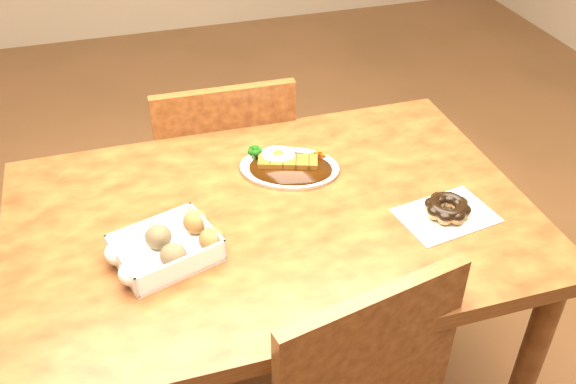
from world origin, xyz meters
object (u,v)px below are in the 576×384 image
object	(u,v)px
katsu_curry_plate	(288,165)
pon_de_ring	(447,209)
table	(273,246)
donut_box	(166,247)
chair_far	(223,182)

from	to	relation	value
katsu_curry_plate	pon_de_ring	world-z (taller)	katsu_curry_plate
table	donut_box	world-z (taller)	donut_box
donut_box	pon_de_ring	bearing A→B (deg)	-4.01
chair_far	donut_box	size ratio (longest dim) A/B	3.48
table	chair_far	size ratio (longest dim) A/B	1.38
chair_far	donut_box	distance (m)	0.72
donut_box	pon_de_ring	distance (m)	0.64
chair_far	pon_de_ring	world-z (taller)	chair_far
katsu_curry_plate	pon_de_ring	distance (m)	0.41
chair_far	katsu_curry_plate	size ratio (longest dim) A/B	2.95
table	pon_de_ring	bearing A→B (deg)	-18.00
table	pon_de_ring	distance (m)	0.42
donut_box	pon_de_ring	size ratio (longest dim) A/B	1.07
table	katsu_curry_plate	world-z (taller)	katsu_curry_plate
table	pon_de_ring	xyz separation A→B (m)	(0.38, -0.12, 0.12)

